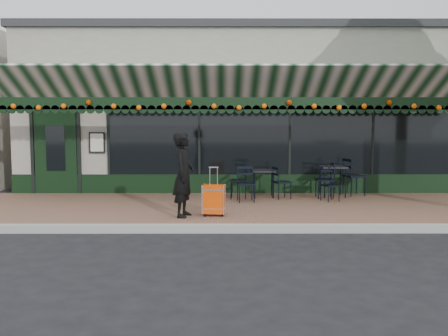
{
  "coord_description": "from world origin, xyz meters",
  "views": [
    {
      "loc": [
        -0.38,
        -8.57,
        1.94
      ],
      "look_at": [
        -0.35,
        1.6,
        1.03
      ],
      "focal_mm": 38.0,
      "sensor_mm": 36.0,
      "label": 1
    }
  ],
  "objects_px": {
    "cafe_table_a": "(333,169)",
    "chair_a_front": "(330,185)",
    "cafe_table_b": "(264,173)",
    "chair_b_right": "(282,182)",
    "chair_a_left": "(325,180)",
    "chair_b_front": "(246,184)",
    "woman": "(184,174)",
    "chair_b_left": "(238,181)",
    "chair_a_right": "(354,177)",
    "suitcase": "(214,200)"
  },
  "relations": [
    {
      "from": "chair_a_left",
      "to": "chair_b_left",
      "type": "relative_size",
      "value": 1.04
    },
    {
      "from": "chair_a_front",
      "to": "chair_b_left",
      "type": "xyz_separation_m",
      "value": [
        -2.17,
        0.45,
        0.06
      ]
    },
    {
      "from": "cafe_table_a",
      "to": "chair_b_front",
      "type": "relative_size",
      "value": 0.91
    },
    {
      "from": "cafe_table_a",
      "to": "chair_b_right",
      "type": "bearing_deg",
      "value": -163.48
    },
    {
      "from": "chair_a_front",
      "to": "chair_b_right",
      "type": "distance_m",
      "value": 1.17
    },
    {
      "from": "cafe_table_b",
      "to": "chair_b_right",
      "type": "relative_size",
      "value": 0.85
    },
    {
      "from": "cafe_table_b",
      "to": "cafe_table_a",
      "type": "bearing_deg",
      "value": 3.99
    },
    {
      "from": "woman",
      "to": "chair_b_right",
      "type": "xyz_separation_m",
      "value": [
        2.22,
        2.3,
        -0.44
      ]
    },
    {
      "from": "chair_a_left",
      "to": "chair_b_left",
      "type": "height_order",
      "value": "chair_a_left"
    },
    {
      "from": "woman",
      "to": "chair_a_left",
      "type": "bearing_deg",
      "value": -43.06
    },
    {
      "from": "chair_a_left",
      "to": "suitcase",
      "type": "bearing_deg",
      "value": -47.57
    },
    {
      "from": "cafe_table_b",
      "to": "chair_b_right",
      "type": "xyz_separation_m",
      "value": [
        0.43,
        -0.28,
        -0.21
      ]
    },
    {
      "from": "woman",
      "to": "cafe_table_a",
      "type": "distance_m",
      "value": 4.48
    },
    {
      "from": "suitcase",
      "to": "chair_a_right",
      "type": "height_order",
      "value": "suitcase"
    },
    {
      "from": "suitcase",
      "to": "chair_a_right",
      "type": "distance_m",
      "value": 4.55
    },
    {
      "from": "woman",
      "to": "chair_b_right",
      "type": "distance_m",
      "value": 3.23
    },
    {
      "from": "chair_b_left",
      "to": "chair_b_front",
      "type": "xyz_separation_m",
      "value": [
        0.15,
        -0.55,
        -0.01
      ]
    },
    {
      "from": "chair_b_left",
      "to": "chair_b_front",
      "type": "distance_m",
      "value": 0.57
    },
    {
      "from": "chair_a_front",
      "to": "cafe_table_b",
      "type": "bearing_deg",
      "value": 133.81
    },
    {
      "from": "chair_b_front",
      "to": "woman",
      "type": "bearing_deg",
      "value": -130.72
    },
    {
      "from": "chair_a_left",
      "to": "chair_b_front",
      "type": "relative_size",
      "value": 1.06
    },
    {
      "from": "woman",
      "to": "chair_a_left",
      "type": "height_order",
      "value": "woman"
    },
    {
      "from": "woman",
      "to": "chair_b_right",
      "type": "relative_size",
      "value": 2.09
    },
    {
      "from": "chair_a_front",
      "to": "chair_b_right",
      "type": "relative_size",
      "value": 0.93
    },
    {
      "from": "chair_a_left",
      "to": "woman",
      "type": "bearing_deg",
      "value": -52.28
    },
    {
      "from": "chair_b_right",
      "to": "chair_b_front",
      "type": "xyz_separation_m",
      "value": [
        -0.91,
        -0.48,
        0.02
      ]
    },
    {
      "from": "chair_a_front",
      "to": "cafe_table_a",
      "type": "bearing_deg",
      "value": 49.7
    },
    {
      "from": "cafe_table_a",
      "to": "chair_a_front",
      "type": "bearing_deg",
      "value": -107.36
    },
    {
      "from": "chair_b_right",
      "to": "chair_b_front",
      "type": "bearing_deg",
      "value": 98.69
    },
    {
      "from": "suitcase",
      "to": "chair_b_right",
      "type": "bearing_deg",
      "value": 61.15
    },
    {
      "from": "woman",
      "to": "chair_b_front",
      "type": "height_order",
      "value": "woman"
    },
    {
      "from": "suitcase",
      "to": "chair_b_front",
      "type": "height_order",
      "value": "suitcase"
    },
    {
      "from": "chair_b_front",
      "to": "cafe_table_a",
      "type": "bearing_deg",
      "value": 16.47
    },
    {
      "from": "woman",
      "to": "cafe_table_b",
      "type": "xyz_separation_m",
      "value": [
        1.8,
        2.58,
        -0.23
      ]
    },
    {
      "from": "woman",
      "to": "chair_b_front",
      "type": "relative_size",
      "value": 1.99
    },
    {
      "from": "cafe_table_a",
      "to": "chair_b_left",
      "type": "bearing_deg",
      "value": -172.21
    },
    {
      "from": "chair_b_left",
      "to": "cafe_table_a",
      "type": "bearing_deg",
      "value": 101.88
    },
    {
      "from": "cafe_table_a",
      "to": "chair_b_left",
      "type": "relative_size",
      "value": 0.89
    },
    {
      "from": "chair_b_left",
      "to": "chair_a_right",
      "type": "bearing_deg",
      "value": 103.6
    },
    {
      "from": "cafe_table_b",
      "to": "chair_b_left",
      "type": "xyz_separation_m",
      "value": [
        -0.64,
        -0.21,
        -0.18
      ]
    },
    {
      "from": "cafe_table_b",
      "to": "chair_b_front",
      "type": "distance_m",
      "value": 0.92
    },
    {
      "from": "chair_a_right",
      "to": "chair_b_front",
      "type": "relative_size",
      "value": 1.15
    },
    {
      "from": "suitcase",
      "to": "chair_a_front",
      "type": "xyz_separation_m",
      "value": [
        2.74,
        1.85,
        0.05
      ]
    },
    {
      "from": "chair_a_right",
      "to": "cafe_table_a",
      "type": "bearing_deg",
      "value": 90.36
    },
    {
      "from": "chair_a_front",
      "to": "chair_b_front",
      "type": "distance_m",
      "value": 2.02
    },
    {
      "from": "chair_a_front",
      "to": "chair_a_left",
      "type": "bearing_deg",
      "value": 69.54
    },
    {
      "from": "woman",
      "to": "chair_b_front",
      "type": "distance_m",
      "value": 2.28
    },
    {
      "from": "chair_a_right",
      "to": "chair_a_front",
      "type": "distance_m",
      "value": 1.27
    },
    {
      "from": "suitcase",
      "to": "chair_a_front",
      "type": "relative_size",
      "value": 1.3
    },
    {
      "from": "cafe_table_b",
      "to": "woman",
      "type": "bearing_deg",
      "value": -124.9
    }
  ]
}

